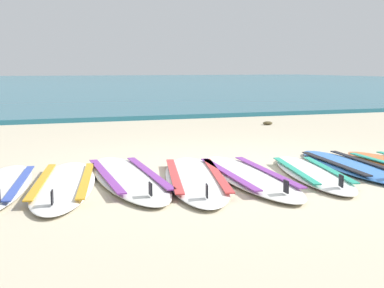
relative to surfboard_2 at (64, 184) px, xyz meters
name	(u,v)px	position (x,y,z in m)	size (l,w,h in m)	color
ground_plane	(234,170)	(1.88, 0.22, -0.04)	(80.00, 80.00, 0.00)	#C1B599
sea	(39,82)	(1.88, 35.98, 0.01)	(80.00, 60.00, 0.10)	#23667A
surfboard_2	(64,184)	(0.00, 0.00, 0.00)	(1.02, 2.37, 0.18)	white
surfboard_3	(127,177)	(0.64, 0.10, 0.00)	(0.65, 2.47, 0.18)	silver
surfboard_4	(196,178)	(1.28, -0.18, 0.00)	(1.17, 2.47, 0.18)	white
surfboard_5	(247,175)	(1.82, -0.24, 0.00)	(0.78, 2.41, 0.18)	silver
surfboard_6	(311,173)	(2.52, -0.35, 0.00)	(0.97, 2.11, 0.18)	white
surfboard_7	(349,166)	(3.15, -0.13, 0.00)	(0.80, 2.21, 0.18)	#3875CC
seaweed_clump_near_shoreline	(268,123)	(4.43, 4.28, 0.00)	(0.20, 0.16, 0.07)	#4C4228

